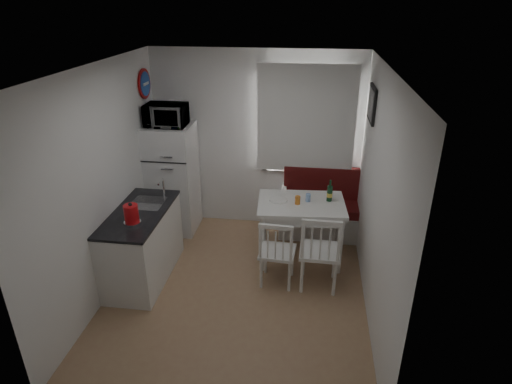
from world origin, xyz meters
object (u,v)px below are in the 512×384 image
dining_table (301,209)px  chair_left (277,247)px  kettle (131,214)px  wine_bottle (330,191)px  kitchen_counter (143,244)px  microwave (166,115)px  fridge (173,179)px  bench (327,214)px  chair_right (320,246)px

dining_table → chair_left: size_ratio=2.41×
kettle → wine_bottle: bearing=25.4°
kitchen_counter → dining_table: kitchen_counter is taller
kitchen_counter → wine_bottle: 2.43m
wine_bottle → microwave: bearing=168.9°
fridge → kitchen_counter: bearing=-90.9°
bench → kettle: size_ratio=5.38×
chair_right → fridge: 2.49m
chair_left → chair_right: bearing=2.2°
chair_left → fridge: (-1.63, 1.25, 0.25)m
chair_right → wine_bottle: 0.86m
bench → wine_bottle: size_ratio=4.78×
microwave → kettle: 1.66m
wine_bottle → fridge: bearing=167.6°
chair_left → fridge: 2.07m
bench → fridge: (-2.26, -0.11, 0.48)m
bench → kitchen_counter: bearing=-149.2°
bench → dining_table: (-0.37, -0.70, 0.41)m
bench → dining_table: bearing=-118.0°
bench → kettle: (-2.23, -1.65, 0.70)m
chair_right → chair_left: bearing=180.0°
kettle → kitchen_counter: bearing=99.6°
fridge → microwave: bearing=-90.0°
wine_bottle → chair_right: bearing=-97.4°
kitchen_counter → fridge: 1.29m
chair_left → dining_table: bearing=72.7°
chair_left → kettle: size_ratio=1.87×
bench → chair_left: bearing=-114.6°
microwave → wine_bottle: size_ratio=1.91×
chair_left → fridge: bearing=146.0°
bench → fridge: bearing=-177.2°
microwave → wine_bottle: (2.23, -0.44, -0.79)m
chair_right → wine_bottle: (0.10, 0.77, 0.35)m
kitchen_counter → microwave: size_ratio=2.41×
bench → microwave: 2.68m
dining_table → chair_right: chair_right is taller
chair_right → kettle: (-2.10, -0.27, 0.41)m
kitchen_counter → kettle: 0.64m
microwave → wine_bottle: 2.41m
dining_table → chair_right: bearing=-73.8°
chair_left → chair_right: chair_right is taller
chair_right → microwave: size_ratio=0.98×
kitchen_counter → chair_left: (1.65, -0.01, 0.10)m
wine_bottle → dining_table: bearing=-164.1°
chair_left → wine_bottle: 1.06m
dining_table → fridge: 1.98m
bench → dining_table: 0.89m
dining_table → chair_left: chair_left is taller
kettle → fridge: bearing=91.1°
wine_bottle → bench: bearing=87.8°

